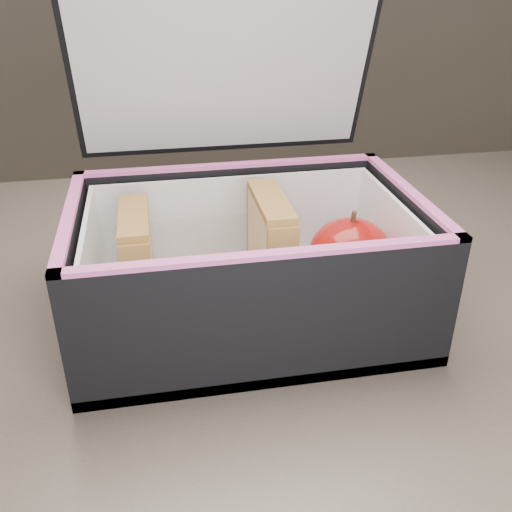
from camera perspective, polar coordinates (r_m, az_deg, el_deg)
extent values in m
cube|color=brown|center=(0.63, -1.64, -4.82)|extent=(1.20, 0.80, 0.03)
cube|color=#382D26|center=(1.29, 20.92, -7.64)|extent=(0.05, 0.05, 0.72)
cube|color=black|center=(0.63, -3.25, 18.43)|extent=(0.32, 0.07, 0.20)
cube|color=#E3BB89|center=(0.55, -12.46, -1.16)|extent=(0.01, 0.09, 0.10)
cube|color=#DC6161|center=(0.55, -11.60, -1.44)|extent=(0.01, 0.09, 0.09)
cube|color=#E3BB89|center=(0.55, -10.81, -1.02)|extent=(0.01, 0.09, 0.10)
cube|color=brown|center=(0.52, -12.18, 3.83)|extent=(0.03, 0.09, 0.01)
cube|color=#E3BB89|center=(0.55, 0.60, 0.26)|extent=(0.01, 0.10, 0.10)
cube|color=#DC6161|center=(0.56, 1.44, -0.04)|extent=(0.01, 0.09, 0.10)
cube|color=#E3BB89|center=(0.56, 2.29, 0.41)|extent=(0.01, 0.10, 0.10)
cube|color=brown|center=(0.53, 1.52, 5.53)|extent=(0.03, 0.10, 0.01)
cylinder|color=#E0501B|center=(0.56, -3.03, -5.09)|extent=(0.02, 0.08, 0.01)
cylinder|color=#E0501B|center=(0.55, -3.69, -4.11)|extent=(0.01, 0.08, 0.01)
cylinder|color=#E0501B|center=(0.54, -5.44, -3.46)|extent=(0.03, 0.08, 0.01)
cylinder|color=#E0501B|center=(0.57, -4.80, -3.99)|extent=(0.02, 0.08, 0.01)
cylinder|color=#E0501B|center=(0.57, -3.42, -2.71)|extent=(0.02, 0.08, 0.01)
cylinder|color=#E0501B|center=(0.56, -4.09, -2.35)|extent=(0.02, 0.08, 0.01)
cylinder|color=#E0501B|center=(0.56, -2.87, -5.06)|extent=(0.01, 0.08, 0.01)
cylinder|color=#E0501B|center=(0.55, -5.42, -3.90)|extent=(0.02, 0.08, 0.01)
cylinder|color=#E0501B|center=(0.56, -3.37, -1.95)|extent=(0.02, 0.08, 0.01)
cylinder|color=#E0501B|center=(0.58, -5.57, -3.64)|extent=(0.02, 0.08, 0.01)
cube|color=white|center=(0.60, 8.57, -3.26)|extent=(0.08, 0.08, 0.01)
ellipsoid|color=maroon|center=(0.58, 9.38, 0.00)|extent=(0.10, 0.10, 0.08)
cylinder|color=#49331A|center=(0.56, 9.72, 3.85)|extent=(0.01, 0.01, 0.01)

